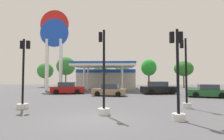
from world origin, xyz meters
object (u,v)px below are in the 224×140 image
traffic_signal_0 (23,85)px  traffic_signal_2 (103,89)px  station_pole_sign (54,39)px  traffic_signal_1 (178,85)px  tree_2 (101,71)px  car_3 (159,88)px  tree_0 (45,71)px  car_2 (68,88)px  car_0 (207,91)px  tree_4 (149,68)px  tree_5 (184,69)px  traffic_signal_3 (186,85)px  tree_3 (122,68)px  car_1 (109,90)px  tree_1 (66,66)px

traffic_signal_0 → traffic_signal_2: size_ratio=0.98×
station_pole_sign → traffic_signal_0: bearing=-76.3°
traffic_signal_1 → tree_2: tree_2 is taller
car_3 → tree_0: bearing=144.1°
car_2 → car_3: bearing=0.0°
station_pole_sign → traffic_signal_1: (13.34, -18.35, -6.76)m
car_0 → car_2: (-16.55, 3.76, 0.06)m
traffic_signal_2 → traffic_signal_1: bearing=-17.4°
tree_2 → tree_4: size_ratio=0.80×
traffic_signal_2 → station_pole_sign: bearing=118.9°
car_0 → tree_2: (-13.45, 17.78, 3.02)m
car_2 → station_pole_sign: bearing=129.9°
station_pole_sign → tree_5: size_ratio=2.26×
traffic_signal_3 → tree_3: size_ratio=0.85×
car_3 → traffic_signal_0: size_ratio=1.00×
car_1 → tree_5: tree_5 is taller
traffic_signal_2 → tree_0: (-15.96, 29.00, 2.34)m
tree_0 → traffic_signal_0: bearing=-69.4°
tree_4 → traffic_signal_2: bearing=-105.4°
station_pole_sign → tree_3: station_pole_sign is taller
station_pole_sign → tree_1: size_ratio=1.97×
car_2 → tree_1: bearing=108.1°
tree_0 → tree_4: tree_4 is taller
car_0 → traffic_signal_2: (-10.64, -9.12, 0.80)m
tree_0 → tree_2: size_ratio=1.11×
tree_2 → tree_3: bearing=16.1°
traffic_signal_2 → tree_4: bearing=74.6°
traffic_signal_3 → car_1: bearing=126.1°
car_1 → tree_5: size_ratio=0.71×
car_0 → tree_4: (-2.70, 19.72, 3.80)m
traffic_signal_3 → tree_2: 26.13m
car_3 → tree_1: 22.12m
car_0 → tree_5: bearing=75.7°
car_2 → tree_5: bearing=35.4°
tree_0 → tree_1: size_ratio=0.84×
traffic_signal_3 → traffic_signal_1: bearing=-117.2°
car_1 → tree_0: (-15.81, 18.78, 3.15)m
car_0 → car_2: 16.97m
car_1 → tree_3: tree_3 is taller
station_pole_sign → traffic_signal_3: station_pole_sign is taller
traffic_signal_0 → tree_5: 33.93m
car_0 → tree_5: tree_5 is taller
car_1 → traffic_signal_2: size_ratio=0.83×
station_pole_sign → tree_1: bearing=95.8°
traffic_signal_3 → car_3: bearing=86.5°
tree_5 → tree_2: bearing=-176.4°
tree_1 → tree_4: bearing=6.4°
traffic_signal_1 → tree_1: size_ratio=0.69×
station_pole_sign → car_0: station_pole_sign is taller
station_pole_sign → tree_5: 27.56m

